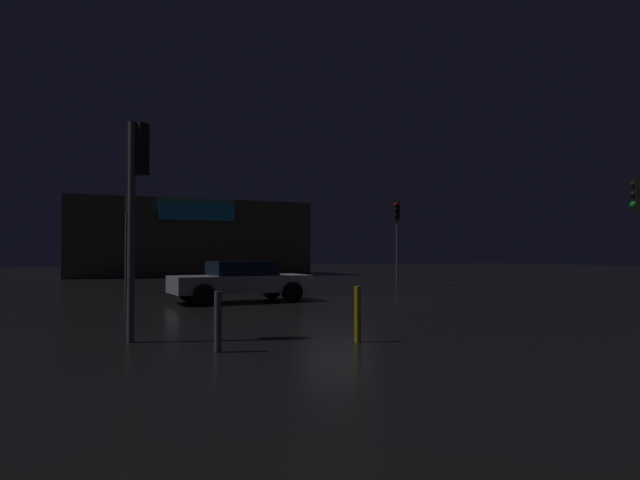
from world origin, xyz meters
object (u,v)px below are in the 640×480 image
traffic_signal_cross_right (396,221)px  car_near (241,280)px  traffic_signal_opposite (129,222)px  traffic_signal_cross_left (136,181)px  store_building (187,239)px

traffic_signal_cross_right → car_near: (-9.89, -6.40, -2.58)m
traffic_signal_opposite → car_near: (3.05, -6.41, -2.22)m
traffic_signal_opposite → traffic_signal_cross_left: bearing=-94.0°
traffic_signal_cross_left → car_near: bearing=61.5°
store_building → traffic_signal_opposite: bearing=-107.2°
traffic_signal_opposite → traffic_signal_cross_left: size_ratio=1.03×
traffic_signal_cross_left → traffic_signal_cross_right: size_ratio=0.94×
store_building → traffic_signal_cross_left: (-6.60, -32.03, 0.21)m
store_building → traffic_signal_cross_left: store_building is taller
store_building → traffic_signal_opposite: 19.10m
traffic_signal_cross_left → traffic_signal_cross_right: 19.58m
store_building → traffic_signal_cross_right: bearing=-68.2°
store_building → car_near: 24.87m
traffic_signal_cross_right → traffic_signal_cross_left: bearing=-135.3°
traffic_signal_opposite → car_near: 7.44m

